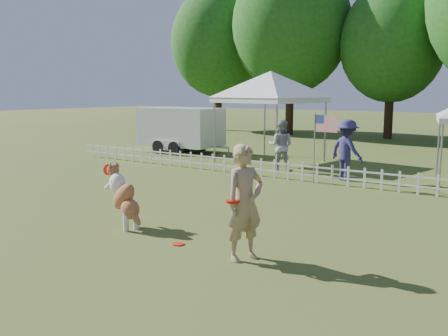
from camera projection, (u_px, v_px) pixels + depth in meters
name	position (u px, v px, depth m)	size (l,w,h in m)	color
ground	(171.00, 238.00, 9.58)	(120.00, 120.00, 0.00)	#39541A
picket_fence	(324.00, 174.00, 15.16)	(22.00, 0.08, 0.60)	white
handler	(245.00, 203.00, 8.25)	(0.71, 0.47, 1.95)	tan
dog	(124.00, 197.00, 10.25)	(1.25, 0.42, 1.29)	brown
frisbee_on_turf	(178.00, 244.00, 9.19)	(0.22, 0.22, 0.02)	red
canopy_tent_left	(270.00, 118.00, 19.61)	(3.37, 3.37, 3.48)	white
cargo_trailer	(180.00, 130.00, 22.76)	(4.73, 2.08, 2.08)	silver
flag_pole	(314.00, 149.00, 15.13)	(0.82, 0.09, 2.14)	gray
spectator_a	(281.00, 146.00, 17.37)	(0.88, 0.69, 1.81)	#9B9A9F
spectator_b	(347.00, 150.00, 15.65)	(1.24, 0.71, 1.92)	navy
tree_far_left	(218.00, 52.00, 35.03)	(6.60, 6.60, 11.00)	#1D4C15
tree_left	(291.00, 39.00, 31.10)	(7.40, 7.40, 12.00)	#1D4C15
tree_center_left	(392.00, 54.00, 28.63)	(6.00, 6.00, 9.80)	#1D4C15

